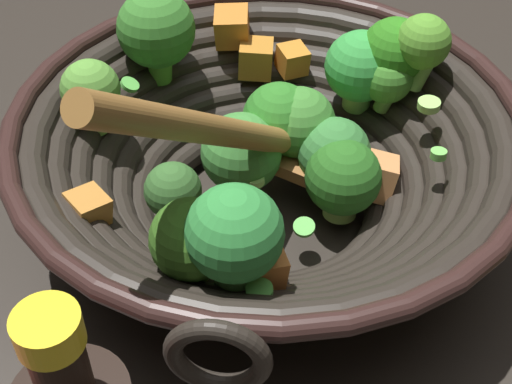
% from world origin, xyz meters
% --- Properties ---
extents(ground_plane, '(4.00, 4.00, 0.00)m').
position_xyz_m(ground_plane, '(0.00, 0.00, 0.00)').
color(ground_plane, '#28231E').
extents(wok, '(0.37, 0.35, 0.22)m').
position_xyz_m(wok, '(0.00, 0.00, 0.07)').
color(wok, black).
rests_on(wok, ground).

